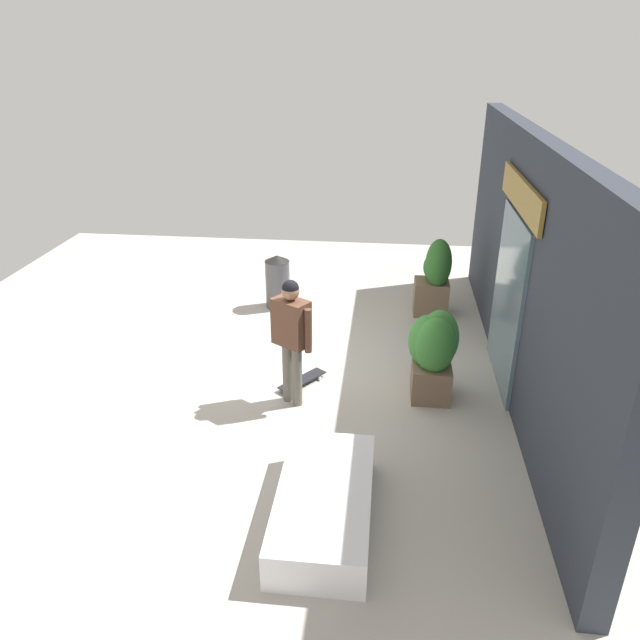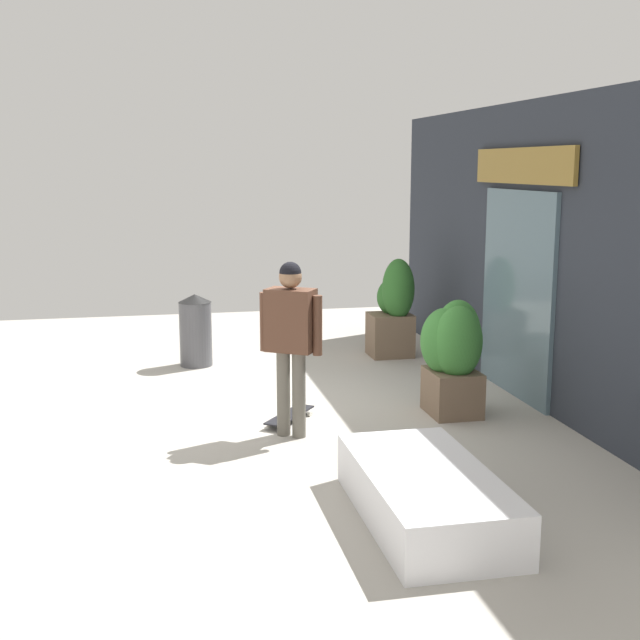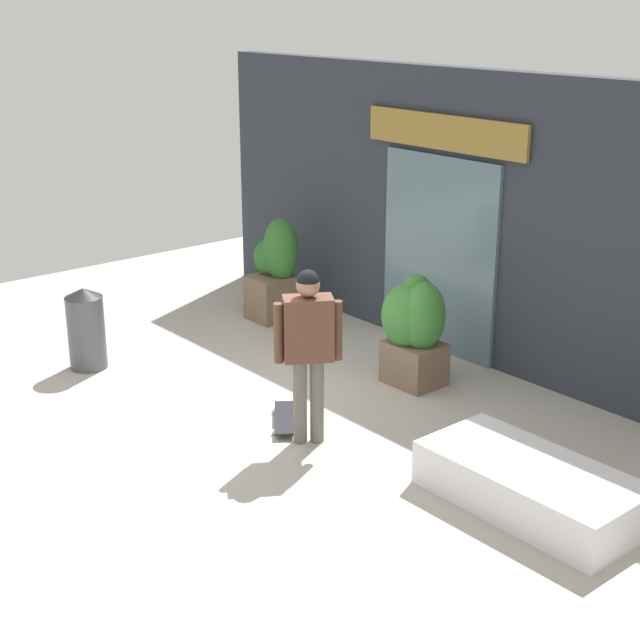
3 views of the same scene
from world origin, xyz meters
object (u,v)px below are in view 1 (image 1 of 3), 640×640
Objects in this scene: skateboard at (302,380)px; planter_box_right at (435,277)px; planter_box_left at (433,350)px; skateboarder at (291,330)px; trash_bin at (278,281)px.

skateboard is 3.27m from planter_box_right.
planter_box_right is (-2.69, 0.18, -0.02)m from planter_box_left.
planter_box_right is at bearing 1.48° from skateboard.
planter_box_right is (-3.06, 1.95, -0.38)m from skateboarder.
skateboard is 0.53× the size of planter_box_right.
trash_bin is at bearing -137.07° from planter_box_left.
trash_bin is at bearing 54.32° from skateboard.
skateboarder reaches higher than planter_box_right.
planter_box_right reaches higher than skateboard.
skateboarder is 2.35× the size of skateboard.
skateboard is at bearing -92.81° from planter_box_left.
skateboarder is 3.65m from planter_box_right.
skateboard is at bearing 24.75° from skateboarder.
skateboarder is 1.41× the size of planter_box_left.
planter_box_left is 1.28× the size of trash_bin.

